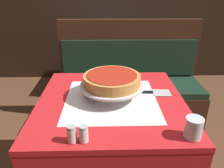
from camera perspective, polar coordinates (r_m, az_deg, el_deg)
name	(u,v)px	position (r m, az deg, el deg)	size (l,w,h in m)	color
dining_table_front	(111,114)	(1.33, -0.22, -7.83)	(0.85, 0.85, 0.73)	red
dining_table_rear	(105,44)	(2.86, -1.94, 10.34)	(0.67, 0.67, 0.74)	#194799
booth_bench	(129,97)	(2.19, 4.57, -3.45)	(1.36, 0.48, 1.05)	#3D2316
pizza_pan_stand	(112,86)	(1.27, -0.03, -0.54)	(0.37, 0.37, 0.08)	#ADADB2
deep_dish_pizza	(112,80)	(1.26, -0.04, 1.17)	(0.33, 0.33, 0.06)	#C68E47
pizza_server	(151,92)	(1.37, 10.14, -2.19)	(0.27, 0.10, 0.01)	#BCBCC1
water_glass_near	(193,128)	(1.02, 20.51, -10.68)	(0.08, 0.08, 0.10)	silver
salt_shaker	(72,134)	(0.96, -10.45, -12.69)	(0.04, 0.04, 0.08)	silver
pepper_shaker	(84,134)	(0.95, -7.43, -12.77)	(0.04, 0.04, 0.08)	silver
condiment_caddy	(99,34)	(2.79, -3.48, 12.87)	(0.15, 0.15, 0.16)	black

